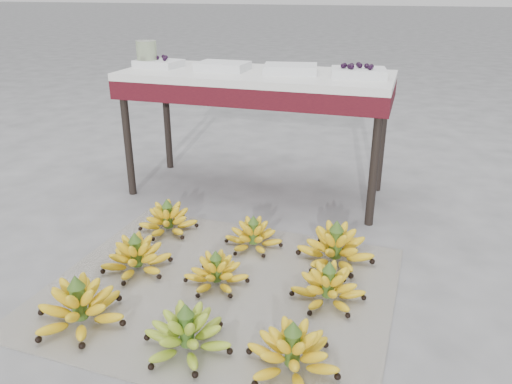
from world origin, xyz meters
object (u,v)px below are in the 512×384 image
(tray_left, at_px, (223,66))
(tray_right, at_px, (290,69))
(bunch_mid_center, at_px, (216,273))
(bunch_front_right, at_px, (292,353))
(bunch_front_center, at_px, (187,334))
(bunch_back_center, at_px, (253,236))
(tray_far_right, at_px, (358,72))
(vendor_table, at_px, (256,87))
(glass_jar, at_px, (147,54))
(tray_far_left, at_px, (159,63))
(bunch_back_right, at_px, (335,248))
(newspaper_mat, at_px, (220,288))
(bunch_mid_left, at_px, (137,257))
(bunch_back_left, at_px, (168,220))
(bunch_mid_right, at_px, (328,287))
(bunch_front_left, at_px, (80,307))

(tray_left, xyz_separation_m, tray_right, (0.35, 0.01, 0.00))
(bunch_mid_center, bearing_deg, bunch_front_right, -46.33)
(bunch_front_center, distance_m, bunch_back_center, 0.69)
(tray_left, bearing_deg, bunch_front_right, -61.79)
(tray_right, relative_size, tray_far_right, 1.04)
(bunch_back_center, bearing_deg, vendor_table, 111.30)
(glass_jar, bearing_deg, tray_far_left, 12.26)
(bunch_mid_center, distance_m, bunch_back_right, 0.50)
(newspaper_mat, xyz_separation_m, tray_far_right, (0.35, 0.95, 0.67))
(bunch_mid_left, xyz_separation_m, tray_far_right, (0.71, 0.93, 0.61))
(bunch_front_center, bearing_deg, tray_far_left, 117.72)
(bunch_back_right, xyz_separation_m, tray_far_right, (-0.03, 0.63, 0.61))
(bunch_mid_center, relative_size, tray_far_left, 1.01)
(bunch_back_right, bearing_deg, tray_far_right, 92.86)
(bunch_back_right, bearing_deg, bunch_back_center, 176.78)
(bunch_front_right, distance_m, glass_jar, 1.82)
(bunch_mid_center, distance_m, glass_jar, 1.35)
(bunch_mid_center, bearing_deg, tray_left, 105.39)
(bunch_back_center, bearing_deg, bunch_back_left, -178.96)
(tray_far_right, bearing_deg, bunch_front_center, -103.92)
(newspaper_mat, distance_m, tray_left, 1.21)
(bunch_mid_right, height_order, tray_right, tray_right)
(bunch_front_right, relative_size, bunch_back_left, 1.03)
(bunch_mid_center, bearing_deg, bunch_front_center, -85.51)
(tray_far_right, bearing_deg, tray_right, 176.97)
(bunch_mid_center, bearing_deg, glass_jar, 125.50)
(bunch_mid_left, bearing_deg, tray_far_left, 134.86)
(newspaper_mat, xyz_separation_m, vendor_table, (-0.16, 0.95, 0.57))
(tray_left, bearing_deg, tray_far_left, -179.56)
(tray_right, bearing_deg, bunch_back_left, -124.65)
(bunch_mid_left, bearing_deg, tray_left, 113.31)
(bunch_mid_right, relative_size, glass_jar, 2.17)
(bunch_mid_left, xyz_separation_m, bunch_back_left, (-0.04, 0.35, -0.00))
(bunch_front_center, bearing_deg, bunch_front_right, 0.94)
(tray_far_right, bearing_deg, bunch_mid_left, -127.51)
(newspaper_mat, distance_m, bunch_mid_right, 0.40)
(bunch_mid_left, distance_m, tray_far_left, 1.16)
(bunch_mid_right, height_order, tray_left, tray_left)
(bunch_back_center, relative_size, tray_right, 0.91)
(bunch_front_left, bearing_deg, bunch_mid_right, 41.64)
(bunch_front_right, xyz_separation_m, tray_right, (-0.34, 1.31, 0.61))
(bunch_mid_right, distance_m, tray_right, 1.17)
(bunch_mid_right, bearing_deg, vendor_table, 128.48)
(tray_far_left, relative_size, tray_right, 0.86)
(bunch_front_right, height_order, tray_left, tray_left)
(bunch_back_left, distance_m, tray_far_left, 0.90)
(vendor_table, bearing_deg, newspaper_mat, -80.55)
(newspaper_mat, distance_m, tray_far_left, 1.36)
(bunch_front_left, bearing_deg, bunch_back_left, 107.84)
(bunch_mid_center, bearing_deg, bunch_mid_left, 175.92)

